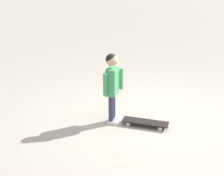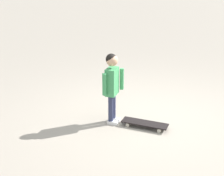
% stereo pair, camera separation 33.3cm
% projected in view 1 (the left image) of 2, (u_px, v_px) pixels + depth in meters
% --- Properties ---
extents(ground_plane, '(50.00, 50.00, 0.00)m').
position_uv_depth(ground_plane, '(148.00, 117.00, 4.89)').
color(ground_plane, '#9E9384').
extents(child_person, '(0.41, 0.26, 1.06)m').
position_uv_depth(child_person, '(112.00, 81.00, 4.51)').
color(child_person, '#2D3351').
rests_on(child_person, ground).
extents(skateboard, '(0.48, 0.69, 0.07)m').
position_uv_depth(skateboard, '(145.00, 122.00, 4.60)').
color(skateboard, black).
rests_on(skateboard, ground).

